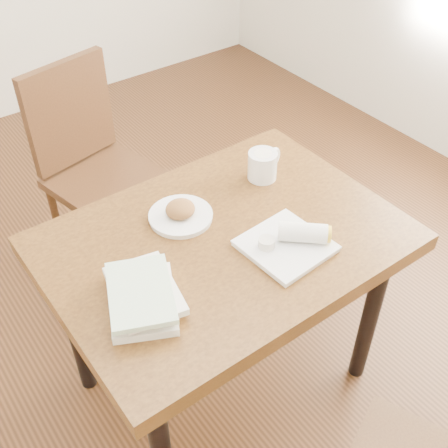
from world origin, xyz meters
TOP-DOWN VIEW (x-y plane):
  - ground at (0.00, 0.00)m, footprint 4.00×5.00m
  - table at (0.00, 0.00)m, footprint 1.08×0.79m
  - chair_far at (-0.03, 0.91)m, footprint 0.50×0.50m
  - plate_scone at (-0.06, 0.15)m, footprint 0.21×0.21m
  - coffee_mug at (0.29, 0.17)m, footprint 0.15×0.10m
  - plate_burrito at (0.13, -0.16)m, footprint 0.25×0.25m
  - book_stack at (-0.34, -0.09)m, footprint 0.26×0.30m

SIDE VIEW (x-z plane):
  - ground at x=0.00m, z-range -0.01..0.00m
  - chair_far at x=-0.03m, z-range 0.07..1.03m
  - table at x=0.00m, z-range 0.28..1.03m
  - plate_scone at x=-0.06m, z-range 0.74..0.80m
  - plate_burrito at x=0.13m, z-range 0.73..0.81m
  - book_stack at x=-0.34m, z-range 0.75..0.82m
  - coffee_mug at x=0.29m, z-range 0.75..0.85m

